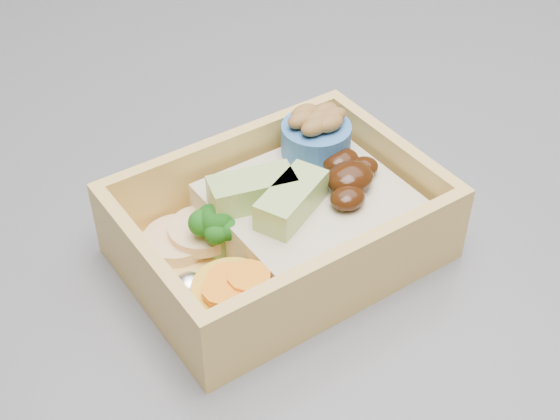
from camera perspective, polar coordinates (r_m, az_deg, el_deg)
bento_box at (r=0.46m, az=0.47°, el=-0.68°), size 0.18×0.13×0.07m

